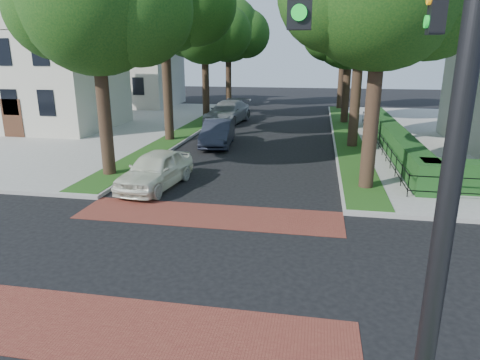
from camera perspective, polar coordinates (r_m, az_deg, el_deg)
name	(u,v)px	position (r m, az deg, el deg)	size (l,w,h in m)	color
ground	(179,258)	(11.79, -8.09, -10.27)	(120.00, 120.00, 0.00)	black
sidewalk_nw	(13,124)	(37.32, -28.03, 6.61)	(30.00, 30.00, 0.15)	gray
crosswalk_far	(209,215)	(14.59, -4.18, -4.71)	(9.00, 2.20, 0.01)	maroon
crosswalk_near	(129,331)	(9.25, -14.59, -18.89)	(9.00, 2.20, 0.01)	maroon
grass_strip_ne	(346,133)	(29.56, 13.96, 6.09)	(1.60, 29.80, 0.02)	#244B15
grass_strip_nw	(190,128)	(30.80, -6.63, 6.87)	(1.60, 29.80, 0.02)	#244B15
tree_right_mid	(365,0)	(25.44, 16.29, 22.05)	(8.25, 7.09, 11.22)	black
tree_right_far	(351,30)	(34.28, 14.64, 18.77)	(7.25, 6.23, 9.74)	black
tree_right_back	(345,31)	(43.28, 13.86, 18.73)	(7.50, 6.45, 10.20)	black
tree_left_near	(99,2)	(19.43, -18.23, 21.64)	(7.50, 6.45, 10.20)	black
tree_left_far	(206,29)	(35.35, -4.51, 19.49)	(7.00, 6.02, 9.86)	black
tree_left_back	(230,30)	(44.14, -1.38, 19.32)	(7.75, 6.66, 10.44)	black
hedge_main_road	(393,137)	(25.71, 19.69, 5.43)	(1.00, 18.00, 1.20)	#173C15
fence_main_road	(378,139)	(25.62, 17.89, 5.22)	(0.06, 18.00, 0.90)	black
house_left_near	(44,57)	(33.77, -24.72, 14.70)	(10.00, 9.00, 10.14)	beige
house_left_far	(129,56)	(46.03, -14.59, 15.75)	(10.00, 9.00, 10.14)	beige
traffic_signal	(438,103)	(5.75, 24.88, 9.25)	(2.17, 2.00, 8.00)	black
parked_car_front	(156,170)	(17.69, -11.20, 1.37)	(1.76, 4.38, 1.49)	silver
parked_car_middle	(218,133)	(25.42, -3.00, 6.29)	(1.62, 4.64, 1.53)	#212531
parked_car_rear	(228,112)	(33.86, -1.63, 9.03)	(2.39, 5.88, 1.71)	gray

